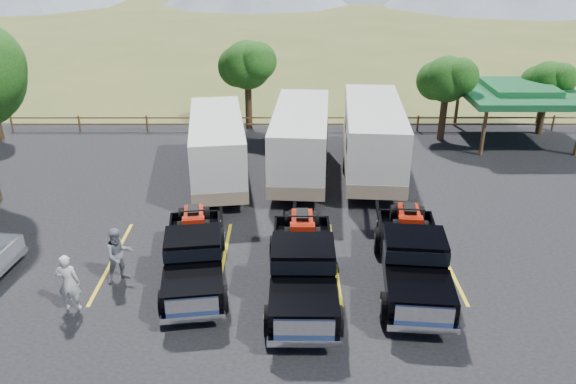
{
  "coord_description": "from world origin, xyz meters",
  "views": [
    {
      "loc": [
        0.3,
        -13.24,
        10.75
      ],
      "look_at": [
        0.32,
        6.5,
        1.6
      ],
      "focal_mm": 35.0,
      "sensor_mm": 36.0,
      "label": 1
    }
  ],
  "objects_px": {
    "trailer_left": "(218,150)",
    "rig_center": "(303,264)",
    "trailer_center": "(301,143)",
    "trailer_right": "(373,140)",
    "person_a": "(68,283)",
    "pavilion": "(518,92)",
    "person_b": "(119,255)",
    "rig_right": "(413,255)",
    "rig_left": "(194,253)"
  },
  "relations": [
    {
      "from": "trailer_left",
      "to": "rig_center",
      "type": "bearing_deg",
      "value": -74.8
    },
    {
      "from": "trailer_center",
      "to": "trailer_right",
      "type": "relative_size",
      "value": 0.96
    },
    {
      "from": "rig_center",
      "to": "person_a",
      "type": "height_order",
      "value": "rig_center"
    },
    {
      "from": "pavilion",
      "to": "person_b",
      "type": "bearing_deg",
      "value": -142.2
    },
    {
      "from": "rig_center",
      "to": "rig_right",
      "type": "bearing_deg",
      "value": 9.24
    },
    {
      "from": "pavilion",
      "to": "rig_center",
      "type": "xyz_separation_m",
      "value": [
        -12.21,
        -14.88,
        -1.72
      ]
    },
    {
      "from": "rig_left",
      "to": "trailer_right",
      "type": "height_order",
      "value": "trailer_right"
    },
    {
      "from": "rig_right",
      "to": "trailer_center",
      "type": "xyz_separation_m",
      "value": [
        -3.52,
        8.92,
        0.71
      ]
    },
    {
      "from": "rig_left",
      "to": "trailer_right",
      "type": "relative_size",
      "value": 0.61
    },
    {
      "from": "trailer_right",
      "to": "rig_center",
      "type": "bearing_deg",
      "value": -105.68
    },
    {
      "from": "trailer_left",
      "to": "person_b",
      "type": "relative_size",
      "value": 4.68
    },
    {
      "from": "person_a",
      "to": "person_b",
      "type": "relative_size",
      "value": 1.0
    },
    {
      "from": "rig_left",
      "to": "rig_center",
      "type": "relative_size",
      "value": 0.95
    },
    {
      "from": "rig_center",
      "to": "person_a",
      "type": "distance_m",
      "value": 7.27
    },
    {
      "from": "rig_center",
      "to": "person_a",
      "type": "xyz_separation_m",
      "value": [
        -7.21,
        -0.95,
        -0.06
      ]
    },
    {
      "from": "trailer_left",
      "to": "trailer_center",
      "type": "xyz_separation_m",
      "value": [
        3.83,
        0.63,
        0.09
      ]
    },
    {
      "from": "trailer_left",
      "to": "person_a",
      "type": "distance_m",
      "value": 10.42
    },
    {
      "from": "rig_left",
      "to": "person_b",
      "type": "bearing_deg",
      "value": 176.38
    },
    {
      "from": "rig_center",
      "to": "rig_right",
      "type": "relative_size",
      "value": 0.99
    },
    {
      "from": "rig_left",
      "to": "trailer_center",
      "type": "xyz_separation_m",
      "value": [
        3.75,
        8.63,
        0.78
      ]
    },
    {
      "from": "rig_right",
      "to": "trailer_center",
      "type": "height_order",
      "value": "trailer_center"
    },
    {
      "from": "rig_left",
      "to": "trailer_left",
      "type": "bearing_deg",
      "value": 83.07
    },
    {
      "from": "rig_left",
      "to": "person_b",
      "type": "relative_size",
      "value": 3.14
    },
    {
      "from": "person_a",
      "to": "person_b",
      "type": "distance_m",
      "value": 1.96
    },
    {
      "from": "rig_left",
      "to": "trailer_left",
      "type": "distance_m",
      "value": 8.03
    },
    {
      "from": "trailer_center",
      "to": "person_b",
      "type": "relative_size",
      "value": 4.91
    },
    {
      "from": "pavilion",
      "to": "rig_center",
      "type": "height_order",
      "value": "pavilion"
    },
    {
      "from": "pavilion",
      "to": "rig_center",
      "type": "relative_size",
      "value": 0.96
    },
    {
      "from": "rig_right",
      "to": "trailer_right",
      "type": "xyz_separation_m",
      "value": [
        -0.1,
        9.15,
        0.79
      ]
    },
    {
      "from": "rig_center",
      "to": "trailer_right",
      "type": "distance_m",
      "value": 10.36
    },
    {
      "from": "pavilion",
      "to": "person_a",
      "type": "xyz_separation_m",
      "value": [
        -19.42,
        -15.83,
        -1.78
      ]
    },
    {
      "from": "person_a",
      "to": "trailer_center",
      "type": "bearing_deg",
      "value": -129.0
    },
    {
      "from": "trailer_center",
      "to": "rig_right",
      "type": "bearing_deg",
      "value": -64.11
    },
    {
      "from": "rig_right",
      "to": "person_a",
      "type": "height_order",
      "value": "rig_right"
    },
    {
      "from": "pavilion",
      "to": "person_a",
      "type": "height_order",
      "value": "pavilion"
    },
    {
      "from": "rig_right",
      "to": "person_a",
      "type": "bearing_deg",
      "value": -166.61
    },
    {
      "from": "pavilion",
      "to": "trailer_right",
      "type": "bearing_deg",
      "value": -149.18
    },
    {
      "from": "rig_right",
      "to": "trailer_left",
      "type": "height_order",
      "value": "trailer_left"
    },
    {
      "from": "rig_right",
      "to": "trailer_center",
      "type": "bearing_deg",
      "value": 117.04
    },
    {
      "from": "rig_center",
      "to": "trailer_left",
      "type": "bearing_deg",
      "value": 113.38
    },
    {
      "from": "rig_center",
      "to": "person_a",
      "type": "bearing_deg",
      "value": -171.83
    },
    {
      "from": "pavilion",
      "to": "trailer_left",
      "type": "height_order",
      "value": "pavilion"
    },
    {
      "from": "rig_center",
      "to": "person_b",
      "type": "relative_size",
      "value": 3.31
    },
    {
      "from": "rig_center",
      "to": "trailer_right",
      "type": "bearing_deg",
      "value": 70.59
    },
    {
      "from": "person_b",
      "to": "trailer_right",
      "type": "bearing_deg",
      "value": 9.48
    },
    {
      "from": "trailer_left",
      "to": "person_b",
      "type": "height_order",
      "value": "trailer_left"
    },
    {
      "from": "pavilion",
      "to": "trailer_right",
      "type": "xyz_separation_m",
      "value": [
        -8.67,
        -5.17,
        -0.94
      ]
    },
    {
      "from": "rig_left",
      "to": "person_a",
      "type": "xyz_separation_m",
      "value": [
        -3.58,
        -1.79,
        0.02
      ]
    },
    {
      "from": "person_b",
      "to": "rig_left",
      "type": "bearing_deg",
      "value": -29.78
    },
    {
      "from": "rig_center",
      "to": "trailer_left",
      "type": "distance_m",
      "value": 9.6
    }
  ]
}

